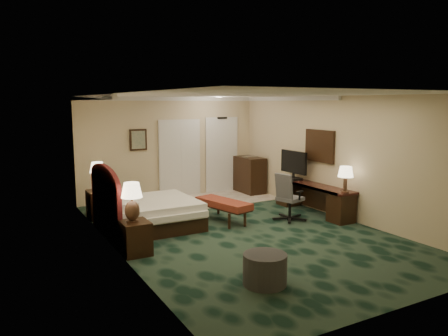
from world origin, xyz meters
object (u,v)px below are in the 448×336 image
bed_bench (223,211)px  ottoman (265,269)px  desk (313,199)px  minibar (250,175)px  tv (294,165)px  nightstand_far (100,204)px  desk_chair (290,197)px  lamp_near (132,202)px  bed (151,214)px  lamp_far (98,176)px  nightstand_near (135,238)px

bed_bench → ottoman: bearing=-122.7°
desk → minibar: minibar is taller
minibar → tv: bearing=-89.0°
nightstand_far → desk_chair: (3.60, -2.20, 0.22)m
desk_chair → lamp_near: bearing=171.4°
bed → lamp_far: 1.65m
lamp_far → lamp_near: bearing=-91.2°
nightstand_far → lamp_far: 0.63m
desk_chair → minibar: (0.82, 2.95, -0.02)m
ottoman → desk_chair: size_ratio=0.59×
nightstand_near → ottoman: 2.43m
bed → bed_bench: bed is taller
lamp_near → ottoman: size_ratio=1.07×
tv → nightstand_far: bearing=163.5°
nightstand_near → tv: size_ratio=0.62×
lamp_near → lamp_far: 2.71m
desk_chair → bed_bench: bearing=138.4°
lamp_near → bed: bearing=60.0°
nightstand_far → bed: bearing=-60.1°
tv → minibar: (-0.03, 1.95, -0.52)m
nightstand_near → nightstand_far: nightstand_far is taller
ottoman → minibar: bearing=59.7°
tv → desk_chair: (-0.85, -0.99, -0.50)m
tv → desk_chair: size_ratio=0.87×
nightstand_near → nightstand_far: 2.67m
nightstand_far → nightstand_near: bearing=-90.5°
desk → ottoman: bearing=-139.1°
desk_chair → minibar: bearing=58.8°
bed → lamp_near: 1.70m
bed → minibar: bearing=28.9°
bed_bench → desk: size_ratio=0.58×
lamp_near → desk_chair: bearing=7.1°
bed_bench → minibar: bearing=33.6°
bed → tv: 3.79m
nightstand_far → minibar: 4.48m
lamp_near → desk: bearing=8.9°
ottoman → bed_bench: bearing=71.1°
nightstand_near → ottoman: size_ratio=0.91×
nightstand_far → ottoman: bearing=-76.0°
bed → ottoman: bed is taller
nightstand_near → ottoman: bearing=-60.0°
lamp_near → desk: 4.61m
desk → tv: bearing=90.8°
nightstand_far → tv: (4.45, -1.21, 0.72)m
bed → bed_bench: (1.55, -0.28, -0.05)m
lamp_far → desk: size_ratio=0.27×
lamp_far → nightstand_far: bearing=-87.7°
bed → bed_bench: 1.58m
lamp_near → ottoman: 2.55m
lamp_far → bed_bench: (2.29, -1.61, -0.70)m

